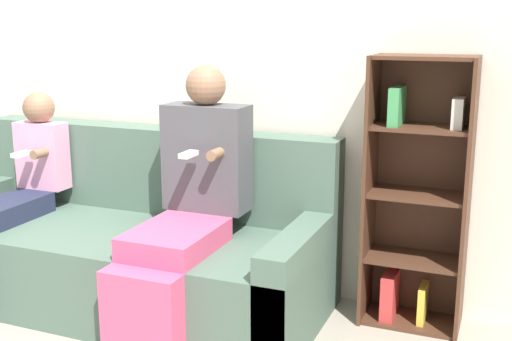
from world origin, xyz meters
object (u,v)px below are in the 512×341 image
Objects in this scene: couch at (127,246)px; adult_seated at (188,197)px; child_seated at (9,197)px; bookshelf at (417,197)px.

couch is 0.58m from adult_seated.
child_seated reaches higher than couch.
adult_seated is 1.16× the size of child_seated.
child_seated is at bearing -166.97° from bookshelf.
couch is 1.64× the size of bookshelf.
bookshelf is (1.03, 0.44, -0.00)m from adult_seated.
adult_seated reaches higher than child_seated.
couch is 1.71× the size of adult_seated.
child_seated is 2.17m from bookshelf.
couch is 2.00× the size of child_seated.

